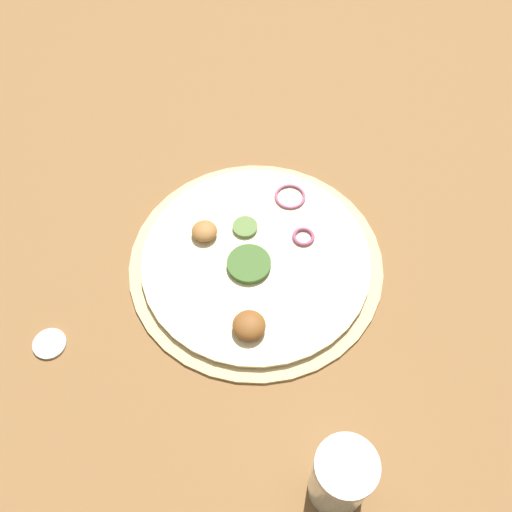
{
  "coord_description": "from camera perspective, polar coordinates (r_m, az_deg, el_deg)",
  "views": [
    {
      "loc": [
        0.4,
        -0.02,
        0.65
      ],
      "look_at": [
        0.0,
        0.0,
        0.02
      ],
      "focal_mm": 42.0,
      "sensor_mm": 36.0,
      "label": 1
    }
  ],
  "objects": [
    {
      "name": "ground_plane",
      "position": [
        0.77,
        0.0,
        -0.73
      ],
      "size": [
        3.0,
        3.0,
        0.0
      ],
      "primitive_type": "plane",
      "color": "brown"
    },
    {
      "name": "spice_jar",
      "position": [
        0.62,
        8.09,
        -20.17
      ],
      "size": [
        0.06,
        0.06,
        0.1
      ],
      "color": "silver",
      "rests_on": "ground_plane"
    },
    {
      "name": "pizza",
      "position": [
        0.76,
        -0.07,
        -0.54
      ],
      "size": [
        0.32,
        0.32,
        0.03
      ],
      "color": "#D6B77A",
      "rests_on": "ground_plane"
    },
    {
      "name": "loose_cap",
      "position": [
        0.75,
        -19.1,
        -7.85
      ],
      "size": [
        0.04,
        0.04,
        0.01
      ],
      "color": "beige",
      "rests_on": "ground_plane"
    }
  ]
}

